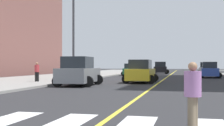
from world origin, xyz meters
TOP-DOWN VIEW (x-y plane):
  - sidewalk_kerb_west at (-12.20, 20.00)m, footprint 10.00×120.00m
  - lane_divider_paint at (0.00, 40.00)m, footprint 0.16×80.00m
  - car_blue_nearest at (4.94, 35.05)m, footprint 2.68×4.21m
  - car_black_second at (-1.77, 48.77)m, footprint 2.90×4.54m
  - car_silver_third at (-4.92, 54.02)m, footprint 2.88×4.58m
  - car_yellow_fourth at (-1.51, 23.12)m, footprint 2.76×4.38m
  - car_white_fifth at (5.07, 43.33)m, footprint 2.67×4.23m
  - car_gray_sixth at (-5.41, 18.43)m, footprint 3.04×4.77m
  - car_green_seventh at (-5.22, 39.76)m, footprint 2.42×3.81m
  - pedestrian_crossing at (2.29, 4.34)m, footprint 0.40×0.40m
  - pedestrian_walking_west at (-9.71, 20.45)m, footprint 0.39×0.39m
  - street_lamp at (-7.92, 24.21)m, footprint 0.44×0.44m

SIDE VIEW (x-z plane):
  - lane_divider_paint at x=0.00m, z-range 0.00..0.01m
  - sidewalk_kerb_west at x=-12.20m, z-range 0.00..0.15m
  - car_green_seventh at x=-5.22m, z-range -0.05..1.62m
  - car_blue_nearest at x=4.94m, z-range -0.06..1.79m
  - car_white_fifth at x=5.07m, z-range -0.06..1.82m
  - pedestrian_crossing at x=2.29m, z-range 0.08..1.68m
  - car_yellow_fourth at x=-1.51m, z-range -0.06..1.88m
  - car_black_second at x=-1.77m, z-range -0.06..1.93m
  - car_silver_third at x=-4.92m, z-range -0.07..1.97m
  - car_gray_sixth at x=-5.41m, z-range -0.07..2.03m
  - pedestrian_walking_west at x=-9.71m, z-range 0.23..1.80m
  - street_lamp at x=-7.92m, z-range 0.83..9.01m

